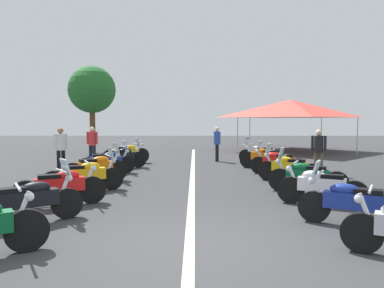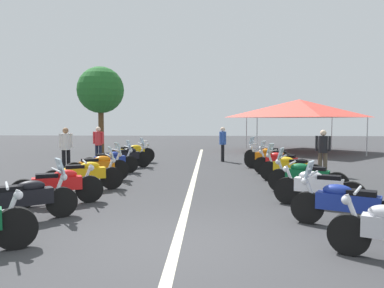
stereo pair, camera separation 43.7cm
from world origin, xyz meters
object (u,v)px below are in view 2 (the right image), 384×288
at_px(motorcycle_left_row_2, 58,185).
at_px(motorcycle_left_row_5, 111,161).
at_px(motorcycle_left_row_3, 85,174).
at_px(motorcycle_right_row_6, 269,158).
at_px(motorcycle_right_row_5, 280,162).
at_px(motorcycle_right_row_7, 266,154).
at_px(motorcycle_right_row_4, 290,168).
at_px(bystander_3, 223,141).
at_px(motorcycle_right_row_2, 318,187).
at_px(motorcycle_left_row_6, 126,157).
at_px(motorcycle_right_row_3, 306,176).
at_px(roadside_tree_0, 101,90).
at_px(bystander_0, 323,149).
at_px(motorcycle_right_row_1, 346,204).
at_px(motorcycle_left_row_4, 98,167).
at_px(bystander_4, 98,142).
at_px(event_tent, 299,108).
at_px(motorcycle_left_row_1, 23,199).
at_px(motorcycle_left_row_7, 132,153).
at_px(bystander_1, 66,146).

bearing_deg(motorcycle_left_row_2, motorcycle_left_row_5, 65.98).
relative_size(motorcycle_left_row_3, motorcycle_right_row_6, 1.06).
distance_m(motorcycle_right_row_5, motorcycle_right_row_7, 3.16).
relative_size(motorcycle_right_row_4, bystander_3, 1.12).
bearing_deg(motorcycle_right_row_4, motorcycle_right_row_2, 120.48).
height_order(motorcycle_left_row_6, motorcycle_right_row_5, motorcycle_left_row_6).
relative_size(motorcycle_right_row_3, roadside_tree_0, 0.39).
bearing_deg(bystander_0, motorcycle_left_row_5, 115.08).
bearing_deg(motorcycle_right_row_1, motorcycle_right_row_6, -61.38).
height_order(motorcycle_left_row_3, motorcycle_right_row_1, motorcycle_left_row_3).
relative_size(motorcycle_left_row_3, motorcycle_left_row_5, 1.05).
xyz_separation_m(motorcycle_left_row_4, motorcycle_right_row_6, (3.35, -5.83, -0.01)).
height_order(motorcycle_right_row_7, bystander_4, bystander_4).
relative_size(motorcycle_right_row_5, event_tent, 0.29).
distance_m(motorcycle_left_row_3, event_tent, 16.19).
xyz_separation_m(motorcycle_right_row_4, bystander_4, (4.93, 7.50, 0.49)).
bearing_deg(bystander_0, motorcycle_right_row_5, 119.98).
bearing_deg(motorcycle_left_row_1, motorcycle_left_row_5, 53.54).
height_order(roadside_tree_0, event_tent, roadside_tree_0).
bearing_deg(motorcycle_left_row_4, motorcycle_left_row_2, -123.17).
xyz_separation_m(motorcycle_left_row_6, motorcycle_left_row_7, (1.57, 0.08, -0.00)).
height_order(bystander_1, event_tent, event_tent).
bearing_deg(motorcycle_left_row_3, motorcycle_right_row_3, -26.64).
bearing_deg(bystander_4, motorcycle_right_row_5, 77.00).
bearing_deg(bystander_4, roadside_tree_0, -153.95).
xyz_separation_m(motorcycle_right_row_3, bystander_1, (3.95, 7.98, 0.51)).
height_order(motorcycle_left_row_6, bystander_0, bystander_0).
xyz_separation_m(motorcycle_right_row_2, event_tent, (14.94, -3.05, 2.20)).
relative_size(motorcycle_right_row_1, motorcycle_right_row_6, 0.98).
xyz_separation_m(motorcycle_left_row_1, motorcycle_right_row_2, (1.57, -5.98, -0.01)).
xyz_separation_m(motorcycle_right_row_3, bystander_4, (6.67, 7.55, 0.50)).
xyz_separation_m(motorcycle_right_row_3, motorcycle_right_row_7, (6.48, 0.08, 0.00)).
relative_size(motorcycle_left_row_2, motorcycle_right_row_6, 1.02).
relative_size(motorcycle_left_row_2, bystander_1, 1.16).
bearing_deg(motorcycle_left_row_6, motorcycle_right_row_2, -74.26).
distance_m(motorcycle_left_row_2, motorcycle_right_row_3, 6.23).
relative_size(motorcycle_left_row_1, bystander_1, 1.07).
bearing_deg(bystander_3, motorcycle_left_row_5, -137.70).
bearing_deg(motorcycle_right_row_1, bystander_1, -14.40).
height_order(bystander_0, bystander_4, bystander_4).
bearing_deg(motorcycle_left_row_3, motorcycle_right_row_5, 2.81).
bearing_deg(bystander_1, motorcycle_right_row_1, -174.72).
distance_m(motorcycle_left_row_3, motorcycle_right_row_4, 6.15).
relative_size(motorcycle_left_row_5, motorcycle_right_row_2, 1.02).
bearing_deg(motorcycle_right_row_2, motorcycle_right_row_4, -67.46).
distance_m(motorcycle_right_row_2, bystander_0, 5.23).
height_order(motorcycle_left_row_1, bystander_0, bystander_0).
relative_size(motorcycle_left_row_1, motorcycle_right_row_2, 0.94).
distance_m(motorcycle_left_row_2, motorcycle_left_row_5, 4.97).
relative_size(motorcycle_left_row_4, motorcycle_right_row_6, 0.95).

